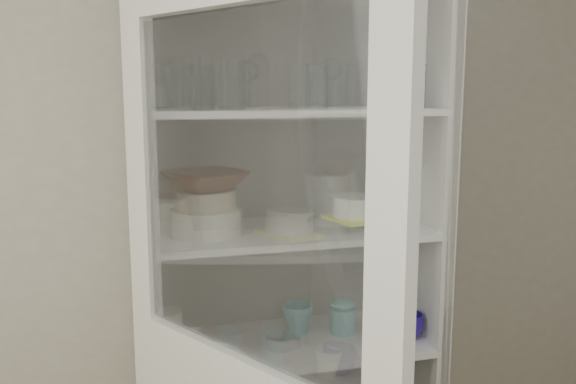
{
  "coord_description": "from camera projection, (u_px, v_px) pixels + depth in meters",
  "views": [
    {
      "loc": [
        -0.31,
        -0.66,
        1.72
      ],
      "look_at": [
        0.2,
        1.27,
        1.38
      ],
      "focal_mm": 38.0,
      "sensor_mm": 36.0,
      "label": 1
    }
  ],
  "objects": [
    {
      "name": "wall_back",
      "position": [
        219.0,
        207.0,
        2.21
      ],
      "size": [
        3.6,
        0.02,
        2.6
      ],
      "primitive_type": "cube",
      "color": "#A79C8D",
      "rests_on": "ground"
    },
    {
      "name": "pantry_cabinet",
      "position": [
        284.0,
        312.0,
        2.17
      ],
      "size": [
        1.0,
        0.45,
        2.1
      ],
      "color": "silver",
      "rests_on": "floor"
    },
    {
      "name": "tumbler_0",
      "position": [
        203.0,
        88.0,
        1.76
      ],
      "size": [
        0.09,
        0.09,
        0.13
      ],
      "primitive_type": "cylinder",
      "rotation": [
        0.0,
        0.0,
        0.41
      ],
      "color": "silver",
      "rests_on": "shelf_glass"
    },
    {
      "name": "tumbler_1",
      "position": [
        202.0,
        84.0,
        1.79
      ],
      "size": [
        0.09,
        0.09,
        0.15
      ],
      "primitive_type": "cylinder",
      "rotation": [
        0.0,
        0.0,
        -0.2
      ],
      "color": "silver",
      "rests_on": "shelf_glass"
    },
    {
      "name": "tumbler_2",
      "position": [
        232.0,
        84.0,
        1.77
      ],
      "size": [
        0.08,
        0.08,
        0.15
      ],
      "primitive_type": "cylinder",
      "rotation": [
        0.0,
        0.0,
        0.06
      ],
      "color": "silver",
      "rests_on": "shelf_glass"
    },
    {
      "name": "tumbler_3",
      "position": [
        317.0,
        87.0,
        1.86
      ],
      "size": [
        0.09,
        0.09,
        0.14
      ],
      "primitive_type": "cylinder",
      "rotation": [
        0.0,
        0.0,
        0.37
      ],
      "color": "silver",
      "rests_on": "shelf_glass"
    },
    {
      "name": "tumbler_4",
      "position": [
        383.0,
        88.0,
        1.94
      ],
      "size": [
        0.07,
        0.07,
        0.13
      ],
      "primitive_type": "cylinder",
      "rotation": [
        0.0,
        0.0,
        -0.19
      ],
      "color": "silver",
      "rests_on": "shelf_glass"
    },
    {
      "name": "tumbler_5",
      "position": [
        415.0,
        86.0,
        1.97
      ],
      "size": [
        0.07,
        0.07,
        0.14
      ],
      "primitive_type": "cylinder",
      "rotation": [
        0.0,
        0.0,
        -0.02
      ],
      "color": "silver",
      "rests_on": "shelf_glass"
    },
    {
      "name": "tumbler_6",
      "position": [
        402.0,
        87.0,
        1.95
      ],
      "size": [
        0.07,
        0.07,
        0.14
      ],
      "primitive_type": "cylinder",
      "rotation": [
        0.0,
        0.0,
        -0.04
      ],
      "color": "silver",
      "rests_on": "shelf_glass"
    },
    {
      "name": "tumbler_7",
      "position": [
        161.0,
        88.0,
        1.88
      ],
      "size": [
        0.07,
        0.07,
        0.13
      ],
      "primitive_type": "cylinder",
      "rotation": [
        0.0,
        0.0,
        0.12
      ],
      "color": "silver",
      "rests_on": "shelf_glass"
    },
    {
      "name": "tumbler_8",
      "position": [
        183.0,
        84.0,
        1.89
      ],
      "size": [
        0.09,
        0.09,
        0.15
      ],
      "primitive_type": "cylinder",
      "rotation": [
        0.0,
        0.0,
        -0.33
      ],
      "color": "silver",
      "rests_on": "shelf_glass"
    },
    {
      "name": "tumbler_9",
      "position": [
        230.0,
        84.0,
        1.9
      ],
      "size": [
        0.09,
        0.09,
        0.15
      ],
      "primitive_type": "cylinder",
      "rotation": [
        0.0,
        0.0,
        -0.11
      ],
      "color": "silver",
      "rests_on": "shelf_glass"
    },
    {
      "name": "tumbler_10",
      "position": [
        298.0,
        86.0,
        1.95
      ],
      "size": [
        0.07,
        0.07,
        0.14
      ],
      "primitive_type": "cylinder",
      "rotation": [
        0.0,
        0.0,
        -0.0
      ],
      "color": "silver",
      "rests_on": "shelf_glass"
    },
    {
      "name": "goblet_0",
      "position": [
        158.0,
        83.0,
        1.96
      ],
      "size": [
        0.07,
        0.07,
        0.16
      ],
      "primitive_type": null,
      "color": "silver",
      "rests_on": "shelf_glass"
    },
    {
      "name": "goblet_1",
      "position": [
        248.0,
        82.0,
        2.06
      ],
      "size": [
        0.08,
        0.08,
        0.17
      ],
      "primitive_type": null,
      "color": "silver",
      "rests_on": "shelf_glass"
    },
    {
      "name": "goblet_2",
      "position": [
        330.0,
        80.0,
        2.1
      ],
      "size": [
        0.08,
        0.08,
        0.18
      ],
      "primitive_type": null,
      "color": "silver",
      "rests_on": "shelf_glass"
    },
    {
      "name": "goblet_3",
      "position": [
        394.0,
        85.0,
        2.15
      ],
      "size": [
        0.07,
        0.07,
        0.15
      ],
      "primitive_type": null,
      "color": "silver",
      "rests_on": "shelf_glass"
    },
    {
      "name": "plate_stack_front",
      "position": [
        207.0,
        221.0,
        1.95
      ],
      "size": [
        0.23,
        0.23,
        0.08
      ],
      "primitive_type": "cylinder",
      "color": "white",
      "rests_on": "shelf_plates"
    },
    {
      "name": "plate_stack_back",
      "position": [
        171.0,
        213.0,
        2.06
      ],
      "size": [
        0.2,
        0.2,
        0.1
      ],
      "primitive_type": "cylinder",
      "color": "white",
      "rests_on": "shelf_plates"
    },
    {
      "name": "cream_bowl",
      "position": [
        206.0,
        199.0,
        1.94
      ],
      "size": [
        0.22,
        0.22,
        0.06
      ],
      "primitive_type": "cylinder",
      "rotation": [
        0.0,
        0.0,
        0.18
      ],
      "color": "beige",
      "rests_on": "plate_stack_front"
    },
    {
      "name": "terracotta_bowl",
      "position": [
        206.0,
        181.0,
        1.93
      ],
      "size": [
        0.33,
        0.33,
        0.06
      ],
      "primitive_type": "imported",
      "rotation": [
        0.0,
        0.0,
        0.43
      ],
      "color": "#542A1D",
      "rests_on": "cream_bowl"
    },
    {
      "name": "glass_platter",
      "position": [
        356.0,
        222.0,
        2.09
      ],
      "size": [
        0.41,
        0.41,
        0.02
      ],
      "primitive_type": "cylinder",
      "rotation": [
        0.0,
        0.0,
        0.25
      ],
      "color": "silver",
      "rests_on": "shelf_plates"
    },
    {
      "name": "yellow_trivet",
      "position": [
        356.0,
        218.0,
        2.09
      ],
      "size": [
        0.21,
        0.21,
        0.01
      ],
      "primitive_type": "cube",
      "rotation": [
        0.0,
        0.0,
        0.3
      ],
      "color": "#F5F216",
      "rests_on": "glass_platter"
    },
    {
      "name": "white_ramekin",
      "position": [
        356.0,
        206.0,
        2.08
      ],
      "size": [
        0.2,
        0.2,
        0.07
      ],
      "primitive_type": "cylinder",
      "rotation": [
        0.0,
        0.0,
        -0.33
      ],
      "color": "white",
      "rests_on": "yellow_trivet"
    },
    {
      "name": "grey_bowl_stack",
      "position": [
        397.0,
        192.0,
        2.17
      ],
      "size": [
        0.14,
        0.14,
        0.2
      ],
      "primitive_type": "cylinder",
      "color": "#B9BFBF",
      "rests_on": "shelf_plates"
    },
    {
      "name": "mug_blue",
      "position": [
        408.0,
        326.0,
        2.13
      ],
      "size": [
        0.14,
        0.14,
        0.09
      ],
      "primitive_type": "imported",
      "rotation": [
        0.0,
        0.0,
        -0.26
      ],
      "color": "navy",
      "rests_on": "shelf_mugs"
    },
    {
      "name": "mug_teal",
      "position": [
        297.0,
        319.0,
        2.17
      ],
      "size": [
        0.15,
        0.15,
        0.1
      ],
      "primitive_type": "imported",
      "rotation": [
        0.0,
        0.0,
        0.41
      ],
      "color": "teal",
      "rests_on": "shelf_mugs"
    },
    {
      "name": "mug_white",
      "position": [
        395.0,
        330.0,
        2.09
      ],
      "size": [
        0.1,
        0.1,
        0.08
      ],
      "primitive_type": "imported",
      "rotation": [
        0.0,
        0.0,
        0.08
      ],
      "color": "white",
      "rests_on": "shelf_mugs"
    },
    {
      "name": "teal_jar",
      "position": [
        343.0,
        318.0,
        2.17
      ],
      "size": [
        0.09,
        0.09,
        0.11
      ],
      "color": "teal",
      "rests_on": "shelf_mugs"
    },
    {
      "name": "measuring_cups",
      "position": [
        280.0,
        341.0,
        2.05
      ],
      "size": [
        0.1,
        0.1,
        0.04
      ],
      "primitive_type": "cylinder",
      "color": "silver",
      "rests_on": "shelf_mugs"
    },
    {
      "name": "white_canister",
      "position": [
        167.0,
        329.0,
        2.05
      ],
      "size": [
        0.12,
        0.12,
        0.13
      ],
      "primitive_type": "cylinder",
      "rotation": [
        0.0,
        0.0,
        -0.11
      ],
      "color": "white",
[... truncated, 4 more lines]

